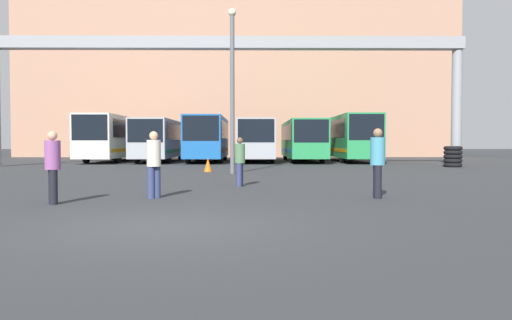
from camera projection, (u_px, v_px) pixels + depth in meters
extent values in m
plane|color=#2D3033|center=(162.00, 227.00, 8.34)|extent=(200.00, 200.00, 0.00)
cube|color=tan|center=(238.00, 80.00, 53.69)|extent=(43.28, 12.00, 16.22)
cylinder|color=gray|center=(457.00, 108.00, 29.40)|extent=(0.60, 0.60, 6.88)
cube|color=gray|center=(226.00, 43.00, 29.16)|extent=(27.76, 0.80, 0.70)
cube|color=silver|center=(115.00, 137.00, 37.25)|extent=(2.48, 11.64, 2.93)
cube|color=black|center=(90.00, 127.00, 31.43)|extent=(2.28, 0.06, 1.64)
cube|color=black|center=(115.00, 130.00, 37.23)|extent=(2.51, 9.90, 1.23)
cube|color=orange|center=(115.00, 150.00, 37.28)|extent=(2.51, 11.06, 0.24)
cylinder|color=black|center=(86.00, 156.00, 34.03)|extent=(0.28, 1.00, 1.00)
cylinder|color=black|center=(118.00, 156.00, 34.04)|extent=(0.28, 1.00, 1.00)
cylinder|color=black|center=(113.00, 154.00, 40.54)|extent=(0.28, 1.00, 1.00)
cylinder|color=black|center=(139.00, 154.00, 40.56)|extent=(0.28, 1.00, 1.00)
cube|color=#999EA5|center=(160.00, 139.00, 36.69)|extent=(2.44, 10.47, 2.65)
cube|color=black|center=(145.00, 131.00, 31.46)|extent=(2.25, 0.06, 1.48)
cube|color=black|center=(160.00, 132.00, 36.68)|extent=(2.47, 8.90, 1.11)
cube|color=#268C4C|center=(161.00, 150.00, 36.72)|extent=(2.47, 9.95, 0.24)
cylinder|color=black|center=(137.00, 156.00, 33.80)|extent=(0.28, 0.99, 0.99)
cylinder|color=black|center=(168.00, 156.00, 33.81)|extent=(0.28, 0.99, 0.99)
cylinder|color=black|center=(154.00, 154.00, 39.66)|extent=(0.28, 0.99, 0.99)
cylinder|color=black|center=(181.00, 154.00, 39.67)|extent=(0.28, 0.99, 0.99)
cube|color=#1959A5|center=(208.00, 137.00, 36.53)|extent=(2.52, 10.09, 2.87)
cube|color=black|center=(201.00, 128.00, 31.49)|extent=(2.32, 0.06, 1.61)
cube|color=black|center=(208.00, 130.00, 36.51)|extent=(2.55, 8.58, 1.20)
cube|color=black|center=(208.00, 150.00, 36.56)|extent=(2.55, 9.59, 0.24)
cylinder|color=black|center=(188.00, 156.00, 33.74)|extent=(0.28, 0.98, 0.98)
cylinder|color=black|center=(220.00, 156.00, 33.76)|extent=(0.28, 0.98, 0.98)
cylinder|color=black|center=(197.00, 154.00, 39.39)|extent=(0.28, 0.98, 0.98)
cylinder|color=black|center=(225.00, 154.00, 39.41)|extent=(0.28, 0.98, 0.98)
cube|color=#999EA5|center=(256.00, 139.00, 36.70)|extent=(2.52, 10.38, 2.65)
cube|color=black|center=(256.00, 131.00, 31.52)|extent=(2.32, 0.06, 1.48)
cube|color=black|center=(256.00, 132.00, 36.69)|extent=(2.55, 8.82, 1.11)
cube|color=orange|center=(256.00, 150.00, 36.73)|extent=(2.55, 9.86, 0.24)
cylinder|color=black|center=(240.00, 156.00, 33.83)|extent=(0.28, 1.03, 1.03)
cylinder|color=black|center=(272.00, 156.00, 33.85)|extent=(0.28, 1.03, 1.03)
cylinder|color=black|center=(241.00, 154.00, 39.64)|extent=(0.28, 1.03, 1.03)
cylinder|color=black|center=(269.00, 154.00, 39.66)|extent=(0.28, 1.03, 1.03)
cube|color=#268C4C|center=(302.00, 139.00, 37.44)|extent=(2.42, 11.80, 2.63)
cube|color=black|center=(311.00, 131.00, 31.55)|extent=(2.22, 0.06, 1.47)
cube|color=black|center=(302.00, 133.00, 37.42)|extent=(2.45, 10.03, 1.10)
cube|color=#1966B2|center=(302.00, 150.00, 37.47)|extent=(2.45, 11.21, 0.24)
cylinder|color=black|center=(292.00, 155.00, 34.17)|extent=(0.28, 1.08, 1.08)
cylinder|color=black|center=(322.00, 155.00, 34.19)|extent=(0.28, 1.08, 1.08)
cylinder|color=black|center=(285.00, 153.00, 40.78)|extent=(0.28, 1.08, 1.08)
cylinder|color=black|center=(311.00, 153.00, 40.79)|extent=(0.28, 1.08, 1.08)
cube|color=#268C4C|center=(349.00, 137.00, 37.39)|extent=(2.44, 11.65, 2.97)
cube|color=black|center=(367.00, 127.00, 31.56)|extent=(2.25, 0.06, 1.66)
cube|color=black|center=(349.00, 129.00, 37.37)|extent=(2.47, 9.90, 1.25)
cube|color=orange|center=(349.00, 149.00, 37.42)|extent=(2.47, 11.07, 0.24)
cylinder|color=black|center=(342.00, 155.00, 34.16)|extent=(0.28, 1.06, 1.06)
cylinder|color=black|center=(373.00, 155.00, 34.18)|extent=(0.28, 1.06, 1.06)
cylinder|color=black|center=(328.00, 153.00, 40.68)|extent=(0.28, 1.06, 1.06)
cylinder|color=black|center=(354.00, 153.00, 40.70)|extent=(0.28, 1.06, 1.06)
cylinder|color=navy|center=(151.00, 182.00, 12.53)|extent=(0.18, 0.18, 0.80)
cylinder|color=navy|center=(157.00, 182.00, 12.62)|extent=(0.18, 0.18, 0.80)
cylinder|color=beige|center=(154.00, 153.00, 12.55)|extent=(0.35, 0.35, 0.67)
sphere|color=tan|center=(154.00, 136.00, 12.54)|extent=(0.22, 0.22, 0.22)
cylinder|color=black|center=(378.00, 182.00, 12.48)|extent=(0.19, 0.19, 0.84)
cylinder|color=black|center=(377.00, 181.00, 12.64)|extent=(0.19, 0.19, 0.84)
cylinder|color=teal|center=(378.00, 151.00, 12.54)|extent=(0.37, 0.37, 0.70)
sphere|color=#8C6647|center=(378.00, 133.00, 12.52)|extent=(0.23, 0.23, 0.23)
cylinder|color=black|center=(53.00, 187.00, 11.28)|extent=(0.18, 0.18, 0.79)
cylinder|color=black|center=(53.00, 187.00, 11.42)|extent=(0.18, 0.18, 0.79)
cylinder|color=#8C4C8C|center=(53.00, 155.00, 11.32)|extent=(0.35, 0.35, 0.66)
sphere|color=tan|center=(52.00, 136.00, 11.31)|extent=(0.21, 0.21, 0.21)
cylinder|color=navy|center=(239.00, 175.00, 15.90)|extent=(0.17, 0.17, 0.75)
cylinder|color=navy|center=(241.00, 175.00, 16.04)|extent=(0.17, 0.17, 0.75)
cylinder|color=#4C724C|center=(240.00, 153.00, 15.94)|extent=(0.33, 0.33, 0.62)
sphere|color=brown|center=(240.00, 141.00, 15.93)|extent=(0.20, 0.20, 0.20)
cone|color=orange|center=(208.00, 165.00, 24.02)|extent=(0.38, 0.38, 0.65)
torus|color=black|center=(453.00, 165.00, 28.70)|extent=(1.04, 1.04, 0.24)
torus|color=black|center=(453.00, 161.00, 28.69)|extent=(1.04, 1.04, 0.24)
torus|color=black|center=(453.00, 157.00, 28.68)|extent=(1.04, 1.04, 0.24)
torus|color=black|center=(453.00, 152.00, 28.67)|extent=(1.04, 1.04, 0.24)
torus|color=black|center=(453.00, 148.00, 28.66)|extent=(1.04, 1.04, 0.24)
cylinder|color=#595B60|center=(232.00, 95.00, 22.45)|extent=(0.20, 0.20, 7.09)
sphere|color=beige|center=(232.00, 12.00, 22.32)|extent=(0.36, 0.36, 0.36)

